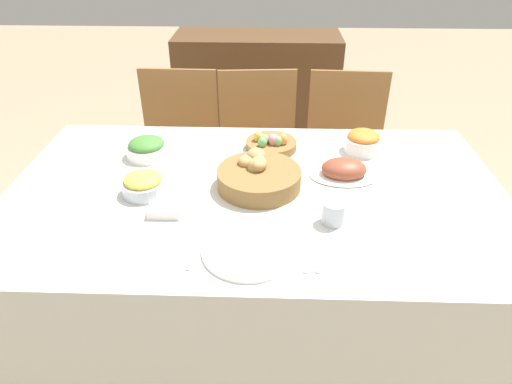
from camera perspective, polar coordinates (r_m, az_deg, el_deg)
ground_plane at (r=2.14m, az=-0.06°, el=-17.28°), size 12.00×12.00×0.00m
dining_table at (r=1.87m, az=-0.07°, el=-9.67°), size 1.79×1.06×0.76m
chair_far_left at (r=2.56m, az=-9.68°, el=5.28°), size 0.43×0.43×0.90m
chair_far_center at (r=2.51m, az=0.29°, el=5.20°), size 0.45×0.45×0.90m
chair_far_right at (r=2.55m, az=11.10°, el=4.94°), size 0.44×0.44×0.90m
sideboard at (r=3.43m, az=0.18°, el=11.96°), size 1.15×0.44×0.88m
bread_basket at (r=1.64m, az=0.30°, el=1.98°), size 0.30×0.30×0.12m
egg_basket at (r=1.90m, az=1.91°, el=6.06°), size 0.21×0.21×0.08m
ham_platter at (r=1.74m, az=10.92°, el=2.69°), size 0.26×0.18×0.08m
green_salad_bowl at (r=1.89m, az=-13.49°, el=5.38°), size 0.17×0.17×0.08m
pineapple_bowl at (r=1.65m, az=-13.87°, el=0.98°), size 0.16×0.16×0.08m
carrot_bowl at (r=1.93m, az=13.25°, el=6.16°), size 0.15×0.15×0.09m
dinner_plate at (r=1.35m, az=-0.94°, el=-7.31°), size 0.28×0.28×0.01m
fork at (r=1.37m, az=-7.85°, el=-7.17°), size 0.01×0.18×0.00m
knife at (r=1.36m, az=6.04°, el=-7.50°), size 0.01×0.18×0.00m
spoon at (r=1.36m, az=7.31°, el=-7.51°), size 0.01×0.18×0.00m
drinking_cup at (r=1.47m, az=9.67°, el=-2.54°), size 0.08×0.08×0.08m
butter_dish at (r=1.53m, az=-11.34°, el=-2.31°), size 0.11×0.07×0.03m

